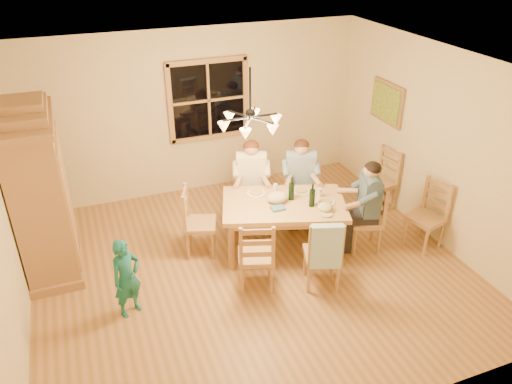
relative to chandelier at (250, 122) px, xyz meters
name	(u,v)px	position (x,y,z in m)	size (l,w,h in m)	color
floor	(251,268)	(0.00, 0.00, -2.08)	(5.50, 5.50, 0.00)	olive
ceiling	(250,67)	(0.00, 0.00, 0.62)	(5.50, 5.00, 0.02)	white
wall_back	(197,113)	(0.00, 2.50, -0.73)	(5.50, 0.02, 2.70)	beige
wall_left	(2,222)	(-2.75, 0.00, -0.73)	(0.02, 5.00, 2.70)	beige
wall_right	(437,146)	(2.75, 0.00, -0.73)	(0.02, 5.00, 2.70)	beige
window	(208,100)	(0.20, 2.47, -0.53)	(1.30, 0.06, 1.30)	black
painting	(387,103)	(2.71, 1.20, -0.48)	(0.06, 0.78, 0.64)	#9A6B43
chandelier	(250,122)	(0.00, 0.00, 0.00)	(0.77, 0.68, 0.71)	black
armoire	(41,195)	(-2.42, 1.05, -1.02)	(0.66, 1.40, 2.30)	#9A6B43
dining_table	(284,209)	(0.57, 0.25, -1.42)	(1.87, 1.47, 0.76)	tan
chair_far_left	(251,204)	(0.43, 1.12, -1.77)	(0.55, 0.54, 0.99)	tan
chair_far_right	(299,203)	(1.12, 0.89, -1.77)	(0.55, 0.54, 0.99)	tan
chair_near_left	(256,266)	(-0.06, -0.35, -1.77)	(0.55, 0.54, 0.99)	tan
chair_near_right	(321,264)	(0.72, -0.61, -1.77)	(0.55, 0.54, 0.99)	tan
chair_end_left	(201,233)	(-0.51, 0.61, -1.77)	(0.54, 0.55, 0.99)	tan
chair_end_right	(364,229)	(1.65, -0.10, -1.77)	(0.54, 0.55, 0.99)	tan
adult_woman	(251,172)	(0.43, 1.12, -1.24)	(0.49, 0.52, 0.87)	beige
adult_plaid_man	(301,171)	(1.12, 0.89, -1.24)	(0.49, 0.52, 0.87)	#305684
adult_slate_man	(368,195)	(1.65, -0.10, -1.24)	(0.52, 0.49, 0.87)	#455B6E
towel	(326,247)	(0.66, -0.79, -1.38)	(0.38, 0.10, 0.58)	#A1C8DA
wine_bottle_a	(291,189)	(0.70, 0.30, -1.15)	(0.08, 0.08, 0.33)	black
wine_bottle_b	(312,195)	(0.87, 0.04, -1.15)	(0.08, 0.08, 0.33)	black
plate_woman	(256,193)	(0.31, 0.61, -1.31)	(0.26, 0.26, 0.02)	white
plate_plaid	(301,191)	(0.91, 0.44, -1.31)	(0.26, 0.26, 0.02)	white
plate_slate	(325,202)	(1.09, 0.05, -1.31)	(0.26, 0.26, 0.02)	white
wine_glass_a	(275,189)	(0.57, 0.54, -1.25)	(0.06, 0.06, 0.14)	silver
wine_glass_b	(319,193)	(1.08, 0.21, -1.25)	(0.06, 0.06, 0.14)	silver
cap	(325,207)	(0.98, -0.14, -1.26)	(0.20, 0.20, 0.11)	#C4B582
napkin	(278,208)	(0.43, 0.13, -1.30)	(0.18, 0.14, 0.03)	slate
cloth_bundle	(277,197)	(0.48, 0.29, -1.24)	(0.28, 0.22, 0.15)	#C2AE8C
child	(127,278)	(-1.62, -0.27, -1.58)	(0.36, 0.24, 1.00)	#197173
chair_spare_front	(424,228)	(2.45, -0.37, -1.77)	(0.52, 0.53, 0.99)	tan
chair_spare_back	(378,191)	(2.45, 0.77, -1.77)	(0.50, 0.51, 0.99)	tan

